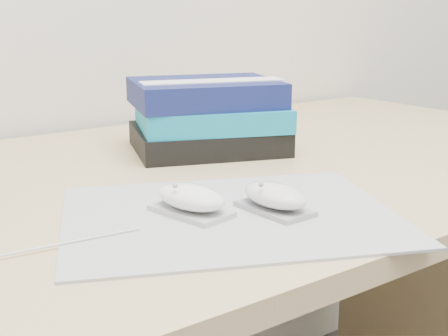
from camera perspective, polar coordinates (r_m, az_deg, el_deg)
desk at (r=1.09m, az=-4.70°, el=-11.48°), size 1.60×0.80×0.73m
mousepad at (r=0.75m, az=0.52°, el=-4.31°), size 0.49×0.44×0.00m
mouse_rear at (r=0.75m, az=-3.04°, el=-2.89°), size 0.07×0.11×0.04m
mouse_front at (r=0.76m, az=4.66°, el=-2.72°), size 0.06×0.10×0.04m
usb_cable at (r=0.67m, az=-16.03°, el=-6.96°), size 0.21×0.02×0.00m
book_stack at (r=1.08m, az=-1.49°, el=4.79°), size 0.31×0.28×0.12m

